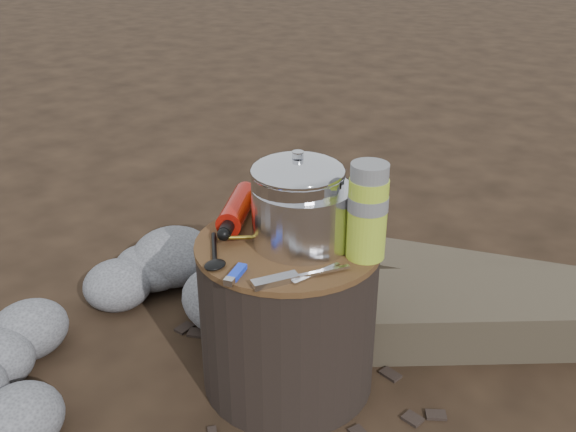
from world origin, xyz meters
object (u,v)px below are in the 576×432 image
Objects in this scene: camping_pot at (298,200)px; thermos at (367,212)px; travel_mug at (364,209)px; fuel_bottle at (237,209)px; stump at (288,314)px.

thermos is (0.17, 0.04, 0.00)m from camping_pot.
thermos is 1.65× the size of travel_mug.
travel_mug is at bearing 124.24° from thermos.
thermos reaches higher than camping_pot.
fuel_bottle is 1.18× the size of thermos.
stump is 0.37m from thermos.
fuel_bottle is at bearing 174.14° from stump.
fuel_bottle is at bearing -173.98° from thermos.
camping_pot is at bearing 51.23° from stump.
thermos is at bearing -55.76° from travel_mug.
travel_mug is at bearing -5.43° from fuel_bottle.
thermos reaches higher than stump.
thermos is 0.12m from travel_mug.
camping_pot is at bearing -128.76° from travel_mug.
stump is 2.06× the size of camping_pot.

